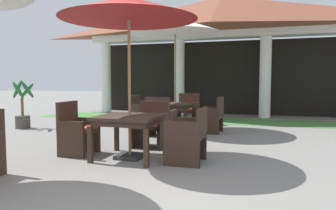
{
  "coord_description": "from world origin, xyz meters",
  "views": [
    {
      "loc": [
        1.87,
        -2.78,
        1.29
      ],
      "look_at": [
        0.01,
        2.81,
        0.84
      ],
      "focal_mm": 34.41,
      "sensor_mm": 36.0,
      "label": 1
    }
  ],
  "objects_px": {
    "patio_umbrella_near_foreground": "(175,26)",
    "terracotta_urn": "(217,119)",
    "patio_chair_near_foreground_west": "(141,113)",
    "patio_table_near_foreground": "(175,107)",
    "patio_table_mid_left": "(130,121)",
    "patio_chair_mid_left_east": "(188,136)",
    "potted_palm_left_edge": "(23,112)",
    "patio_chair_mid_left_north": "(150,126)",
    "patio_chair_near_foreground_south": "(161,119)",
    "patio_chair_near_foreground_east": "(213,116)",
    "patio_umbrella_mid_left": "(129,10)",
    "patio_chair_near_foreground_north": "(187,111)",
    "patio_chair_mid_left_west": "(77,131)"
  },
  "relations": [
    {
      "from": "patio_table_mid_left",
      "to": "patio_umbrella_mid_left",
      "type": "bearing_deg",
      "value": -75.96
    },
    {
      "from": "patio_chair_near_foreground_east",
      "to": "patio_chair_mid_left_east",
      "type": "distance_m",
      "value": 3.02
    },
    {
      "from": "patio_umbrella_near_foreground",
      "to": "patio_table_mid_left",
      "type": "height_order",
      "value": "patio_umbrella_near_foreground"
    },
    {
      "from": "patio_chair_near_foreground_south",
      "to": "patio_chair_mid_left_north",
      "type": "distance_m",
      "value": 1.12
    },
    {
      "from": "patio_table_mid_left",
      "to": "terracotta_urn",
      "type": "distance_m",
      "value": 4.44
    },
    {
      "from": "patio_chair_near_foreground_south",
      "to": "potted_palm_left_edge",
      "type": "distance_m",
      "value": 3.93
    },
    {
      "from": "patio_table_mid_left",
      "to": "patio_chair_mid_left_east",
      "type": "xyz_separation_m",
      "value": [
        0.99,
        0.03,
        -0.2
      ]
    },
    {
      "from": "patio_table_near_foreground",
      "to": "patio_chair_near_foreground_north",
      "type": "bearing_deg",
      "value": 87.39
    },
    {
      "from": "patio_umbrella_near_foreground",
      "to": "terracotta_urn",
      "type": "xyz_separation_m",
      "value": [
        0.86,
        1.28,
        -2.46
      ]
    },
    {
      "from": "patio_chair_near_foreground_north",
      "to": "patio_chair_mid_left_north",
      "type": "relative_size",
      "value": 1.04
    },
    {
      "from": "patio_umbrella_near_foreground",
      "to": "patio_chair_mid_left_west",
      "type": "bearing_deg",
      "value": -104.88
    },
    {
      "from": "patio_chair_mid_left_west",
      "to": "patio_chair_mid_left_east",
      "type": "bearing_deg",
      "value": 90.0
    },
    {
      "from": "patio_umbrella_near_foreground",
      "to": "potted_palm_left_edge",
      "type": "bearing_deg",
      "value": -166.29
    },
    {
      "from": "potted_palm_left_edge",
      "to": "patio_table_mid_left",
      "type": "bearing_deg",
      "value": -27.02
    },
    {
      "from": "patio_table_near_foreground",
      "to": "patio_chair_mid_left_north",
      "type": "bearing_deg",
      "value": -86.15
    },
    {
      "from": "patio_umbrella_near_foreground",
      "to": "patio_table_near_foreground",
      "type": "bearing_deg",
      "value": 97.13
    },
    {
      "from": "patio_chair_mid_left_east",
      "to": "patio_chair_near_foreground_south",
      "type": "bearing_deg",
      "value": 28.52
    },
    {
      "from": "potted_palm_left_edge",
      "to": "terracotta_urn",
      "type": "distance_m",
      "value": 5.34
    },
    {
      "from": "patio_chair_near_foreground_west",
      "to": "patio_chair_near_foreground_east",
      "type": "height_order",
      "value": "same"
    },
    {
      "from": "patio_chair_near_foreground_south",
      "to": "patio_chair_mid_left_west",
      "type": "height_order",
      "value": "patio_chair_mid_left_west"
    },
    {
      "from": "patio_umbrella_mid_left",
      "to": "patio_chair_near_foreground_south",
      "type": "bearing_deg",
      "value": 95.81
    },
    {
      "from": "patio_table_near_foreground",
      "to": "patio_chair_near_foreground_east",
      "type": "xyz_separation_m",
      "value": [
        0.98,
        -0.04,
        -0.2
      ]
    },
    {
      "from": "patio_chair_near_foreground_south",
      "to": "patio_chair_mid_left_east",
      "type": "relative_size",
      "value": 1.05
    },
    {
      "from": "patio_chair_near_foreground_west",
      "to": "patio_table_near_foreground",
      "type": "bearing_deg",
      "value": 90.0
    },
    {
      "from": "patio_chair_mid_left_west",
      "to": "patio_chair_near_foreground_south",
      "type": "bearing_deg",
      "value": 158.21
    },
    {
      "from": "patio_chair_near_foreground_west",
      "to": "patio_umbrella_mid_left",
      "type": "xyz_separation_m",
      "value": [
        1.15,
        -3.13,
        2.01
      ]
    },
    {
      "from": "patio_chair_near_foreground_north",
      "to": "patio_chair_near_foreground_east",
      "type": "xyz_separation_m",
      "value": [
        0.94,
        -1.03,
        -0.02
      ]
    },
    {
      "from": "patio_umbrella_near_foreground",
      "to": "patio_chair_near_foreground_east",
      "type": "xyz_separation_m",
      "value": [
        0.98,
        -0.04,
        -2.25
      ]
    },
    {
      "from": "patio_chair_near_foreground_west",
      "to": "patio_chair_mid_left_east",
      "type": "xyz_separation_m",
      "value": [
        2.14,
        -3.1,
        0.0
      ]
    },
    {
      "from": "patio_chair_near_foreground_west",
      "to": "potted_palm_left_edge",
      "type": "distance_m",
      "value": 3.17
    },
    {
      "from": "patio_chair_near_foreground_east",
      "to": "patio_chair_mid_left_north",
      "type": "height_order",
      "value": "patio_chair_near_foreground_east"
    },
    {
      "from": "patio_table_mid_left",
      "to": "patio_chair_near_foreground_south",
      "type": "bearing_deg",
      "value": 95.81
    },
    {
      "from": "patio_chair_mid_left_west",
      "to": "terracotta_urn",
      "type": "relative_size",
      "value": 2.04
    },
    {
      "from": "patio_table_near_foreground",
      "to": "patio_umbrella_near_foreground",
      "type": "height_order",
      "value": "patio_umbrella_near_foreground"
    },
    {
      "from": "patio_umbrella_near_foreground",
      "to": "patio_chair_near_foreground_west",
      "type": "xyz_separation_m",
      "value": [
        -0.98,
        0.04,
        -2.23
      ]
    },
    {
      "from": "patio_chair_near_foreground_south",
      "to": "patio_chair_near_foreground_east",
      "type": "xyz_separation_m",
      "value": [
        1.03,
        0.94,
        -0.01
      ]
    },
    {
      "from": "patio_chair_near_foreground_west",
      "to": "patio_chair_mid_left_west",
      "type": "height_order",
      "value": "patio_chair_mid_left_west"
    },
    {
      "from": "patio_chair_near_foreground_north",
      "to": "potted_palm_left_edge",
      "type": "distance_m",
      "value": 4.47
    },
    {
      "from": "patio_chair_near_foreground_north",
      "to": "patio_chair_near_foreground_east",
      "type": "height_order",
      "value": "patio_chair_near_foreground_north"
    },
    {
      "from": "patio_chair_mid_left_north",
      "to": "patio_chair_near_foreground_south",
      "type": "bearing_deg",
      "value": -82.11
    },
    {
      "from": "patio_table_mid_left",
      "to": "terracotta_urn",
      "type": "relative_size",
      "value": 2.29
    },
    {
      "from": "potted_palm_left_edge",
      "to": "patio_chair_near_foreground_east",
      "type": "bearing_deg",
      "value": 10.57
    },
    {
      "from": "potted_palm_left_edge",
      "to": "terracotta_urn",
      "type": "xyz_separation_m",
      "value": [
        4.84,
        2.25,
        -0.26
      ]
    },
    {
      "from": "patio_umbrella_near_foreground",
      "to": "patio_chair_mid_left_west",
      "type": "relative_size",
      "value": 3.18
    },
    {
      "from": "patio_table_mid_left",
      "to": "patio_chair_mid_left_east",
      "type": "relative_size",
      "value": 1.19
    },
    {
      "from": "patio_chair_near_foreground_south",
      "to": "patio_chair_near_foreground_east",
      "type": "distance_m",
      "value": 1.39
    },
    {
      "from": "patio_chair_near_foreground_north",
      "to": "patio_table_mid_left",
      "type": "xyz_separation_m",
      "value": [
        0.12,
        -4.07,
        0.2
      ]
    },
    {
      "from": "patio_chair_near_foreground_south",
      "to": "patio_table_mid_left",
      "type": "distance_m",
      "value": 2.12
    },
    {
      "from": "potted_palm_left_edge",
      "to": "patio_chair_mid_left_north",
      "type": "bearing_deg",
      "value": -15.22
    },
    {
      "from": "patio_chair_mid_left_east",
      "to": "terracotta_urn",
      "type": "bearing_deg",
      "value": 2.32
    }
  ]
}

